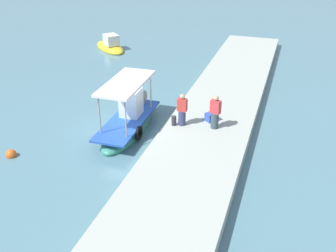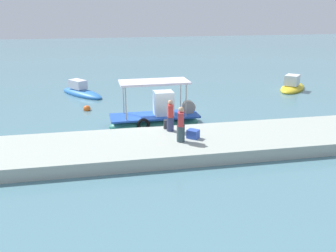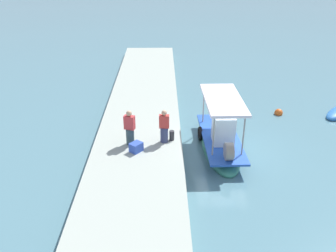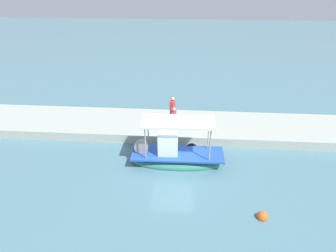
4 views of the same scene
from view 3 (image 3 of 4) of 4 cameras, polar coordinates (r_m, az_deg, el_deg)
The scene contains 8 objects.
ground_plane at distance 17.91m, azimuth 8.88°, elevation -3.88°, with size 120.00×120.00×0.00m, color slate.
dock_quay at distance 17.55m, azimuth -4.74°, elevation -3.16°, with size 36.00×4.22×0.61m, color #A5AEA2.
main_fishing_boat at distance 17.76m, azimuth 8.36°, elevation -2.29°, with size 5.44×1.94×3.04m.
fisherman_near_bollard at distance 16.78m, azimuth -6.11°, elevation -0.51°, with size 0.48×0.54×1.72m.
fisherman_by_crate at distance 16.89m, azimuth -0.61°, elevation -0.28°, with size 0.39×0.48×1.65m.
mooring_bollard at distance 17.27m, azimuth 0.61°, elevation -1.52°, with size 0.24×0.24×0.48m, color #2D2D33.
cargo_crate at distance 16.41m, azimuth -5.10°, elevation -3.37°, with size 0.54×0.43×0.43m, color #3151B9.
marker_buoy at distance 22.48m, azimuth 17.22°, elevation 2.03°, with size 0.49×0.49×0.49m.
Camera 3 is at (15.22, -2.98, 8.96)m, focal length 38.20 mm.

